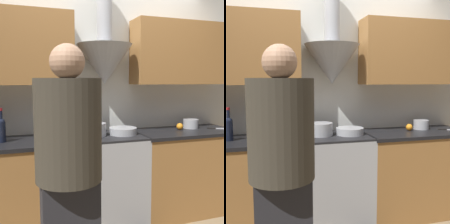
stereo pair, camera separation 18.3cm
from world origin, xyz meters
The scene contains 11 objects.
wall_back centered at (0.00, 0.57, 1.46)m, with size 8.40×0.58×2.60m.
counter_left centered at (-0.91, 0.31, 0.47)m, with size 1.17×0.62×0.93m.
counter_right centered at (0.91, 0.31, 0.47)m, with size 1.17×0.62×0.93m.
stove_range centered at (0.00, 0.31, 0.47)m, with size 0.68×0.60×0.93m.
wine_bottle_4 centered at (-1.02, 0.31, 1.06)m, with size 0.07×0.07×0.31m.
stock_pot centered at (-0.15, 0.33, 1.00)m, with size 0.25×0.25×0.13m.
mixing_bowl centered at (0.15, 0.30, 0.97)m, with size 0.29×0.29×0.07m.
orange_fruit centered at (0.87, 0.35, 0.97)m, with size 0.07×0.07×0.07m.
saucepan centered at (1.04, 0.40, 0.99)m, with size 0.17×0.17×0.11m.
chefs_knife centered at (1.33, 0.26, 0.94)m, with size 0.23×0.13×0.01m.
person_foreground_left centered at (-0.61, -0.82, 0.93)m, with size 0.38×0.38×1.69m.
Camera 2 is at (-0.71, -2.43, 1.49)m, focal length 45.00 mm.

